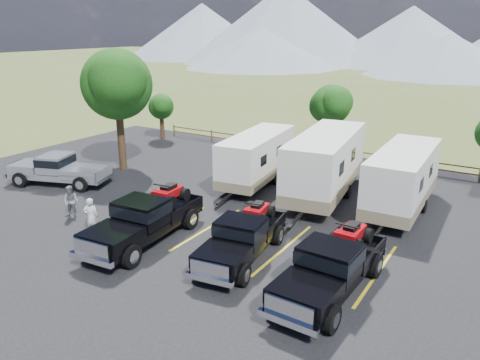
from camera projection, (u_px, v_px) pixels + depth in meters
The scene contains 17 objects.
ground at pixel (189, 278), 17.72m from camera, with size 320.00×320.00×0.00m, color #485825.
asphalt_lot at pixel (232, 247), 20.13m from camera, with size 44.00×34.00×0.04m, color black.
stall_lines at pixel (244, 238), 20.93m from camera, with size 12.12×5.50×0.01m.
tree_big_nw at pixel (117, 84), 29.56m from camera, with size 5.54×5.18×7.84m.
tree_north at pixel (331, 105), 32.87m from camera, with size 3.46×3.24×5.25m.
tree_nw_small at pixel (161, 107), 38.62m from camera, with size 2.59×2.43×3.85m.
rail_fence at pixel (382, 159), 31.44m from camera, with size 36.12×0.12×1.00m.
mountain_range at pixel (453, 33), 104.54m from camera, with size 209.00×71.00×20.00m.
rig_left at pixel (146, 218), 20.42m from camera, with size 2.74×6.74×2.20m.
rig_center at pixel (243, 236), 18.92m from camera, with size 2.71×6.07×1.96m.
rig_right at pixel (332, 266), 16.42m from camera, with size 2.43×6.43×2.12m.
trailer_left at pixel (257, 158), 27.77m from camera, with size 3.09×8.78×3.03m.
trailer_center at pixel (325, 165), 25.48m from camera, with size 3.75×10.33×3.57m.
trailer_right at pixel (402, 179), 23.61m from camera, with size 2.62×9.23×3.21m.
pickup_silver at pixel (59, 169), 27.80m from camera, with size 6.43×3.88×1.84m.
person_a at pixel (91, 217), 20.90m from camera, with size 0.66×0.44×1.82m, color silver.
person_b at pixel (71, 202), 23.03m from camera, with size 0.79×0.62×1.63m, color slate.
Camera 1 is at (9.95, -12.27, 9.04)m, focal length 35.00 mm.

